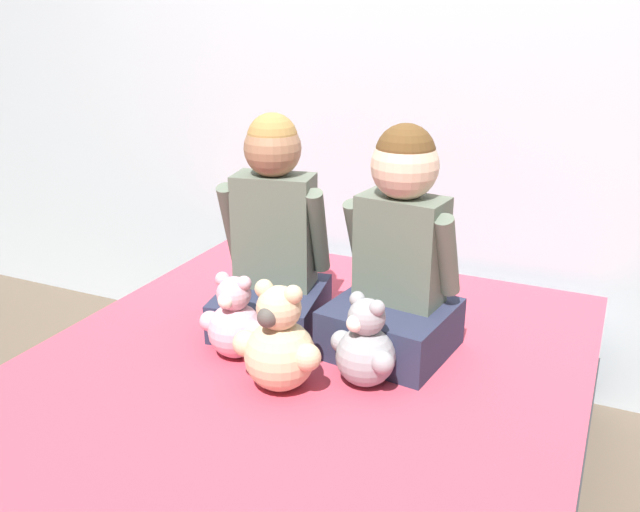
% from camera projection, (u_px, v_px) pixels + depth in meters
% --- Properties ---
extents(wall_behind_bed, '(8.00, 0.06, 2.50)m').
position_uv_depth(wall_behind_bed, '(418.00, 57.00, 2.48)').
color(wall_behind_bed, silver).
rests_on(wall_behind_bed, ground_plane).
extents(bed, '(1.54, 2.03, 0.48)m').
position_uv_depth(bed, '(277.00, 466.00, 1.86)').
color(bed, '#2D2D33').
rests_on(bed, ground_plane).
extents(child_on_left, '(0.37, 0.39, 0.66)m').
position_uv_depth(child_on_left, '(273.00, 240.00, 2.07)').
color(child_on_left, '#282D47').
rests_on(child_on_left, bed).
extents(child_on_right, '(0.37, 0.36, 0.66)m').
position_uv_depth(child_on_right, '(398.00, 257.00, 1.91)').
color(child_on_right, '#282D47').
rests_on(child_on_right, bed).
extents(teddy_bear_held_by_left_child, '(0.21, 0.16, 0.25)m').
position_uv_depth(teddy_bear_held_by_left_child, '(235.00, 322.00, 1.92)').
color(teddy_bear_held_by_left_child, '#DBA3B2').
rests_on(teddy_bear_held_by_left_child, bed).
extents(teddy_bear_held_by_right_child, '(0.20, 0.16, 0.25)m').
position_uv_depth(teddy_bear_held_by_right_child, '(365.00, 348.00, 1.77)').
color(teddy_bear_held_by_right_child, '#939399').
rests_on(teddy_bear_held_by_right_child, bed).
extents(teddy_bear_between_children, '(0.25, 0.19, 0.30)m').
position_uv_depth(teddy_bear_between_children, '(279.00, 345.00, 1.75)').
color(teddy_bear_between_children, '#D1B78E').
rests_on(teddy_bear_between_children, bed).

